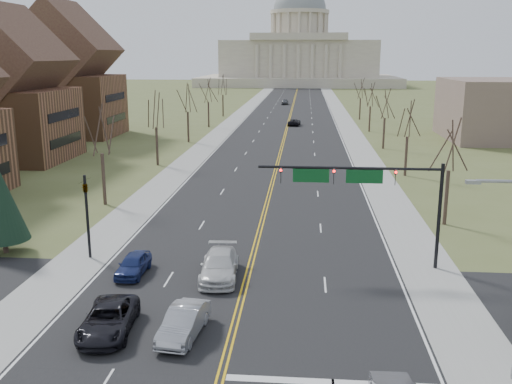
% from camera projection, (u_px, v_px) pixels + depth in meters
% --- Properties ---
extents(ground, '(600.00, 600.00, 0.00)m').
position_uv_depth(ground, '(224.00, 365.00, 26.47)').
color(ground, '#50592C').
rests_on(ground, ground).
extents(road, '(20.00, 380.00, 0.01)m').
position_uv_depth(road, '(290.00, 116.00, 132.97)').
color(road, black).
rests_on(road, ground).
extents(cross_road, '(120.00, 14.00, 0.01)m').
position_uv_depth(cross_road, '(239.00, 309.00, 32.28)').
color(cross_road, black).
rests_on(cross_road, ground).
extents(sidewalk_left, '(4.00, 380.00, 0.03)m').
position_uv_depth(sidewalk_left, '(239.00, 116.00, 133.97)').
color(sidewalk_left, gray).
rests_on(sidewalk_left, ground).
extents(sidewalk_right, '(4.00, 380.00, 0.03)m').
position_uv_depth(sidewalk_right, '(342.00, 116.00, 131.97)').
color(sidewalk_right, gray).
rests_on(sidewalk_right, ground).
extents(center_line, '(0.42, 380.00, 0.01)m').
position_uv_depth(center_line, '(290.00, 116.00, 132.97)').
color(center_line, gold).
rests_on(center_line, road).
extents(edge_line_left, '(0.15, 380.00, 0.01)m').
position_uv_depth(edge_line_left, '(248.00, 116.00, 133.79)').
color(edge_line_left, silver).
rests_on(edge_line_left, road).
extents(edge_line_right, '(0.15, 380.00, 0.01)m').
position_uv_depth(edge_line_right, '(332.00, 116.00, 132.15)').
color(edge_line_right, silver).
rests_on(edge_line_right, road).
extents(stop_bar, '(9.50, 0.50, 0.01)m').
position_uv_depth(stop_bar, '(333.00, 382.00, 25.08)').
color(stop_bar, silver).
rests_on(stop_bar, road).
extents(capitol, '(90.00, 60.00, 50.00)m').
position_uv_depth(capitol, '(299.00, 54.00, 265.09)').
color(capitol, beige).
rests_on(capitol, ground).
extents(signal_mast, '(12.12, 0.44, 7.20)m').
position_uv_depth(signal_mast, '(363.00, 184.00, 37.56)').
color(signal_mast, black).
rests_on(signal_mast, ground).
extents(signal_left, '(0.32, 0.36, 6.00)m').
position_uv_depth(signal_left, '(87.00, 207.00, 39.63)').
color(signal_left, black).
rests_on(signal_left, ground).
extents(tree_r_0, '(3.74, 3.74, 8.50)m').
position_uv_depth(tree_r_0, '(450.00, 148.00, 46.87)').
color(tree_r_0, '#35281F').
rests_on(tree_r_0, ground).
extents(tree_l_0, '(3.96, 3.96, 9.00)m').
position_uv_depth(tree_l_0, '(101.00, 133.00, 53.24)').
color(tree_l_0, '#35281F').
rests_on(tree_l_0, ground).
extents(tree_r_1, '(3.74, 3.74, 8.50)m').
position_uv_depth(tree_r_1, '(408.00, 121.00, 66.23)').
color(tree_r_1, '#35281F').
rests_on(tree_r_1, ground).
extents(tree_l_1, '(3.96, 3.96, 9.00)m').
position_uv_depth(tree_l_1, '(156.00, 112.00, 72.61)').
color(tree_l_1, '#35281F').
rests_on(tree_l_1, ground).
extents(tree_r_2, '(3.74, 3.74, 8.50)m').
position_uv_depth(tree_r_2, '(385.00, 106.00, 85.60)').
color(tree_r_2, '#35281F').
rests_on(tree_r_2, ground).
extents(tree_l_2, '(3.96, 3.96, 9.00)m').
position_uv_depth(tree_l_2, '(187.00, 100.00, 91.97)').
color(tree_l_2, '#35281F').
rests_on(tree_l_2, ground).
extents(tree_r_3, '(3.74, 3.74, 8.50)m').
position_uv_depth(tree_r_3, '(371.00, 96.00, 104.96)').
color(tree_r_3, '#35281F').
rests_on(tree_r_3, ground).
extents(tree_l_3, '(3.96, 3.96, 9.00)m').
position_uv_depth(tree_l_3, '(208.00, 92.00, 111.33)').
color(tree_l_3, '#35281F').
rests_on(tree_l_3, ground).
extents(tree_r_4, '(3.74, 3.74, 8.50)m').
position_uv_depth(tree_r_4, '(361.00, 90.00, 124.32)').
color(tree_r_4, '#35281F').
rests_on(tree_r_4, ground).
extents(tree_l_4, '(3.96, 3.96, 9.00)m').
position_uv_depth(tree_l_4, '(223.00, 86.00, 130.70)').
color(tree_l_4, '#35281F').
rests_on(tree_l_4, ground).
extents(conifer_l, '(3.64, 3.64, 6.50)m').
position_uv_depth(conifer_l, '(1.00, 203.00, 40.65)').
color(conifer_l, '#35281F').
rests_on(conifer_l, ground).
extents(bldg_left_mid, '(15.10, 14.28, 20.75)m').
position_uv_depth(bldg_left_mid, '(8.00, 97.00, 75.88)').
color(bldg_left_mid, brown).
rests_on(bldg_left_mid, ground).
extents(bldg_left_far, '(17.10, 14.28, 23.25)m').
position_uv_depth(bldg_left_far, '(67.00, 81.00, 99.05)').
color(bldg_left_far, brown).
rests_on(bldg_left_far, ground).
extents(car_sb_inner_lead, '(2.12, 4.74, 1.51)m').
position_uv_depth(car_sb_inner_lead, '(184.00, 322.00, 29.05)').
color(car_sb_inner_lead, '#96989E').
rests_on(car_sb_inner_lead, road).
extents(car_sb_outer_lead, '(2.95, 5.54, 1.48)m').
position_uv_depth(car_sb_outer_lead, '(108.00, 319.00, 29.43)').
color(car_sb_outer_lead, black).
rests_on(car_sb_outer_lead, road).
extents(car_sb_inner_second, '(2.63, 5.79, 1.64)m').
position_uv_depth(car_sb_inner_second, '(219.00, 266.00, 36.66)').
color(car_sb_inner_second, silver).
rests_on(car_sb_inner_second, road).
extents(car_sb_outer_second, '(1.71, 4.06, 1.37)m').
position_uv_depth(car_sb_outer_second, '(133.00, 264.00, 37.25)').
color(car_sb_outer_second, navy).
rests_on(car_sb_outer_second, road).
extents(car_far_nb, '(2.69, 5.00, 1.34)m').
position_uv_depth(car_far_nb, '(294.00, 122.00, 115.35)').
color(car_far_nb, black).
rests_on(car_far_nb, road).
extents(car_far_sb, '(1.87, 4.60, 1.56)m').
position_uv_depth(car_far_sb, '(285.00, 102.00, 163.31)').
color(car_far_sb, '#4E5256').
rests_on(car_far_sb, road).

